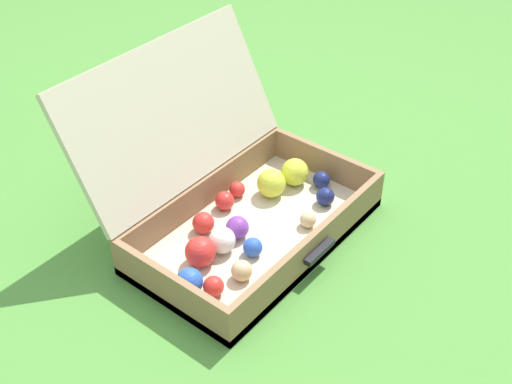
{
  "coord_description": "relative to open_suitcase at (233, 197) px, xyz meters",
  "views": [
    {
      "loc": [
        -1.13,
        -0.92,
        1.21
      ],
      "look_at": [
        -0.07,
        -0.07,
        0.16
      ],
      "focal_mm": 46.8,
      "sensor_mm": 36.0,
      "label": 1
    }
  ],
  "objects": [
    {
      "name": "ground_plane",
      "position": [
        0.07,
        -0.01,
        -0.1
      ],
      "size": [
        16.0,
        16.0,
        0.0
      ],
      "primitive_type": "plane",
      "color": "#4C8C38"
    },
    {
      "name": "open_suitcase",
      "position": [
        0.0,
        0.0,
        0.0
      ],
      "size": [
        0.67,
        0.59,
        0.46
      ],
      "color": "beige",
      "rests_on": "ground"
    }
  ]
}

